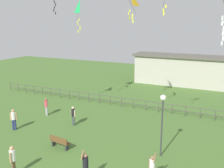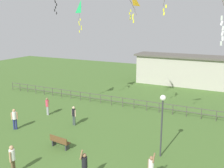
% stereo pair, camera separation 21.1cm
% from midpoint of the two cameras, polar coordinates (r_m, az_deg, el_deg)
% --- Properties ---
extents(lamppost, '(0.36, 0.36, 4.01)m').
position_cam_midpoint_polar(lamppost, '(16.00, 11.40, -6.03)').
color(lamppost, '#38383D').
rests_on(lamppost, ground_plane).
extents(park_bench, '(1.54, 0.57, 0.85)m').
position_cam_midpoint_polar(park_bench, '(18.01, -11.13, -12.32)').
color(park_bench, brown).
rests_on(park_bench, ground_plane).
extents(person_0, '(0.32, 0.50, 1.72)m').
position_cam_midpoint_polar(person_0, '(15.67, -20.73, -14.97)').
color(person_0, brown).
rests_on(person_0, ground_plane).
extents(person_1, '(0.31, 0.49, 1.91)m').
position_cam_midpoint_polar(person_1, '(14.22, -5.63, -17.33)').
color(person_1, navy).
rests_on(person_1, ground_plane).
extents(person_2, '(0.45, 0.30, 1.61)m').
position_cam_midpoint_polar(person_2, '(24.09, -13.81, -4.54)').
color(person_2, '#99999E').
rests_on(person_2, ground_plane).
extents(person_3, '(0.45, 0.37, 1.81)m').
position_cam_midpoint_polar(person_3, '(14.23, 9.06, -17.67)').
color(person_3, black).
rests_on(person_3, ground_plane).
extents(person_4, '(0.47, 0.30, 1.61)m').
position_cam_midpoint_polar(person_4, '(21.35, -8.13, -6.65)').
color(person_4, '#3F4C47').
rests_on(person_4, ground_plane).
extents(person_5, '(0.42, 0.34, 1.68)m').
position_cam_midpoint_polar(person_5, '(21.67, -20.42, -6.97)').
color(person_5, navy).
rests_on(person_5, ground_plane).
extents(kite_2, '(0.91, 0.73, 2.98)m').
position_cam_midpoint_polar(kite_2, '(25.23, -6.55, 16.30)').
color(kite_2, '#1EB759').
extents(waterfront_railing, '(36.01, 0.06, 0.95)m').
position_cam_midpoint_polar(waterfront_railing, '(24.81, 8.19, -4.50)').
color(waterfront_railing, '#4C4742').
rests_on(waterfront_railing, ground_plane).
extents(pavilion_building, '(12.59, 3.70, 4.00)m').
position_cam_midpoint_polar(pavilion_building, '(35.63, 15.52, 3.00)').
color(pavilion_building, '#B7B2A3').
rests_on(pavilion_building, ground_plane).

